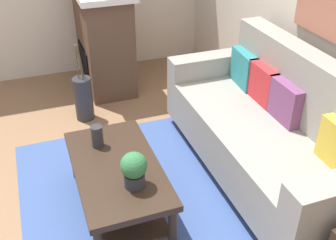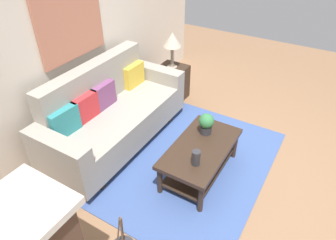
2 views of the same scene
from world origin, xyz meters
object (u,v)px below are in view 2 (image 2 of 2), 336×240
coffee_table (200,154)px  table_lamp (172,41)px  potted_plant_tabletop (206,123)px  side_table (172,83)px  throw_pillow_mustard (134,75)px  throw_pillow_crimson (85,108)px  framed_painting (71,25)px  tabletop_vase (196,158)px  throw_pillow_plum (103,96)px  throw_pillow_teal (64,122)px  couch (113,115)px

coffee_table → table_lamp: (1.34, 1.16, 0.68)m
potted_plant_tabletop → side_table: (1.09, 1.10, -0.29)m
throw_pillow_mustard → side_table: throw_pillow_mustard is taller
throw_pillow_crimson → throw_pillow_mustard: same height
framed_painting → throw_pillow_mustard: bearing=-27.5°
tabletop_vase → potted_plant_tabletop: potted_plant_tabletop is taller
throw_pillow_plum → table_lamp: (1.36, -0.23, 0.31)m
coffee_table → side_table: (1.34, 1.16, -0.03)m
framed_painting → table_lamp: bearing=-22.6°
throw_pillow_mustard → coffee_table: (-0.64, -1.39, -0.37)m
throw_pillow_crimson → table_lamp: size_ratio=0.63×
throw_pillow_teal → throw_pillow_mustard: bearing=0.0°
coffee_table → framed_painting: framed_painting is taller
throw_pillow_plum → framed_painting: size_ratio=0.37×
tabletop_vase → throw_pillow_teal: bearing=104.9°
couch → potted_plant_tabletop: couch is taller
throw_pillow_crimson → potted_plant_tabletop: (0.60, -1.32, -0.11)m
couch → throw_pillow_teal: size_ratio=5.90×
throw_pillow_mustard → framed_painting: size_ratio=0.37×
couch → throw_pillow_crimson: bearing=158.9°
throw_pillow_crimson → side_table: (1.69, -0.23, -0.40)m
throw_pillow_crimson → framed_painting: size_ratio=0.37×
tabletop_vase → table_lamp: size_ratio=0.31×
throw_pillow_crimson → tabletop_vase: 1.47m
throw_pillow_teal → side_table: bearing=-6.4°
throw_pillow_plum → tabletop_vase: (-0.27, -1.46, -0.16)m
potted_plant_tabletop → table_lamp: (1.09, 1.10, 0.42)m
side_table → potted_plant_tabletop: bearing=-134.7°
throw_pillow_teal → throw_pillow_mustard: 1.31m
throw_pillow_mustard → framed_painting: (-0.65, 0.34, 0.85)m
table_lamp → tabletop_vase: bearing=-142.8°
throw_pillow_teal → potted_plant_tabletop: 1.62m
throw_pillow_plum → table_lamp: 1.42m
potted_plant_tabletop → throw_pillow_crimson: bearing=114.4°
coffee_table → tabletop_vase: size_ratio=6.31×
potted_plant_tabletop → side_table: 1.57m
couch → side_table: 1.37m
coffee_table → potted_plant_tabletop: 0.37m
framed_painting → tabletop_vase: bearing=-98.4°
tabletop_vase → table_lamp: 2.10m
table_lamp → throw_pillow_mustard: bearing=162.3°
throw_pillow_mustard → side_table: (0.71, -0.23, -0.40)m
throw_pillow_crimson → tabletop_vase: size_ratio=2.06×
potted_plant_tabletop → framed_painting: size_ratio=0.27×
throw_pillow_teal → framed_painting: size_ratio=0.37×
potted_plant_tabletop → framed_painting: 1.94m
couch → tabletop_vase: couch is taller
throw_pillow_teal → throw_pillow_plum: 0.65m
framed_painting → potted_plant_tabletop: bearing=-80.7°
throw_pillow_plum → table_lamp: bearing=-9.4°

